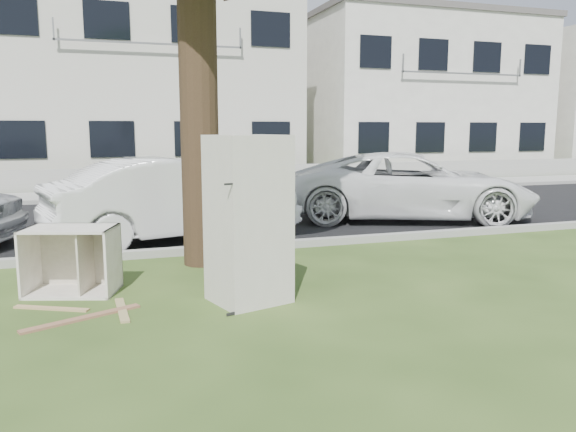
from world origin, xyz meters
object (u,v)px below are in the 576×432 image
object	(u,v)px
fridge	(248,220)
car_right	(410,186)
car_center	(175,199)
cabinet	(72,260)

from	to	relation	value
fridge	car_right	size ratio (longest dim) A/B	0.36
fridge	car_center	world-z (taller)	fridge
cabinet	car_right	bearing A→B (deg)	46.14
cabinet	fridge	bearing A→B (deg)	-8.91
cabinet	car_center	distance (m)	3.35
fridge	car_right	xyz separation A→B (m)	(4.77, 4.59, -0.22)
fridge	car_center	distance (m)	3.91
car_center	car_right	distance (m)	5.16
fridge	cabinet	world-z (taller)	fridge
cabinet	car_right	world-z (taller)	car_right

